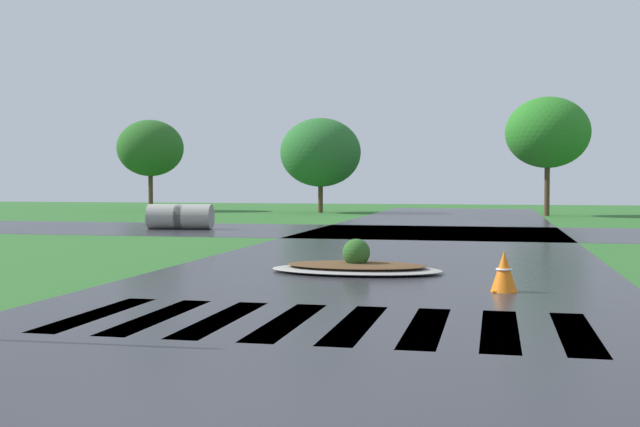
# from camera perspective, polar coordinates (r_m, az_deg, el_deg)

# --- Properties ---
(asphalt_roadway) EXTENTS (9.18, 80.00, 0.01)m
(asphalt_roadway) POSITION_cam_1_polar(r_m,az_deg,el_deg) (15.10, 4.07, -4.62)
(asphalt_roadway) COLOR #2B2B30
(asphalt_roadway) RESTS_ON ground
(asphalt_cross_road) EXTENTS (90.00, 8.26, 0.01)m
(asphalt_cross_road) POSITION_cam_1_polar(r_m,az_deg,el_deg) (28.87, 8.11, -1.34)
(asphalt_cross_road) COLOR #2B2B30
(asphalt_cross_road) RESTS_ON ground
(crosswalk_stripes) EXTENTS (6.75, 2.91, 0.01)m
(crosswalk_stripes) POSITION_cam_1_polar(r_m,az_deg,el_deg) (10.33, 0.06, -7.83)
(crosswalk_stripes) COLOR white
(crosswalk_stripes) RESTS_ON ground
(median_island) EXTENTS (3.46, 1.89, 0.68)m
(median_island) POSITION_cam_1_polar(r_m,az_deg,el_deg) (15.97, 2.62, -3.78)
(median_island) COLOR #9E9B93
(median_island) RESTS_ON ground
(drainage_pipe_stack) EXTENTS (2.54, 1.21, 0.96)m
(drainage_pipe_stack) POSITION_cam_1_polar(r_m,az_deg,el_deg) (30.92, -9.99, -0.23)
(drainage_pipe_stack) COLOR #9E9B93
(drainage_pipe_stack) RESTS_ON ground
(traffic_cone) EXTENTS (0.44, 0.44, 0.69)m
(traffic_cone) POSITION_cam_1_polar(r_m,az_deg,el_deg) (13.49, 13.05, -4.09)
(traffic_cone) COLOR orange
(traffic_cone) RESTS_ON ground
(background_treeline) EXTENTS (40.13, 6.65, 6.33)m
(background_treeline) POSITION_cam_1_polar(r_m,az_deg,el_deg) (45.62, 5.73, 4.78)
(background_treeline) COLOR #4C3823
(background_treeline) RESTS_ON ground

